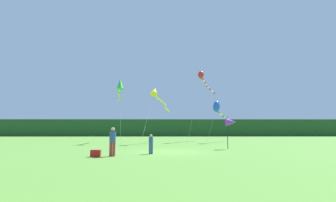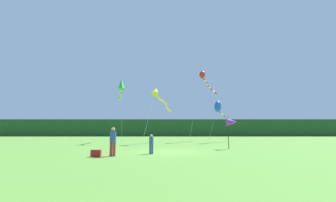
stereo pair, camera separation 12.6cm
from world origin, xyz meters
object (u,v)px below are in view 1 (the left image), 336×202
at_px(person_adult, 113,140).
at_px(banner_flag_pole, 231,122).
at_px(cooler_box, 96,153).
at_px(kite_red, 203,78).
at_px(person_child, 151,143).
at_px(kite_yellow, 157,94).
at_px(kite_green, 120,85).
at_px(kite_blue, 218,108).

bearing_deg(person_adult, banner_flag_pole, 32.38).
bearing_deg(cooler_box, kite_red, 63.92).
xyz_separation_m(cooler_box, kite_red, (9.68, 19.77, 9.15)).
relative_size(person_child, kite_yellow, 0.12).
height_order(cooler_box, kite_green, kite_green).
bearing_deg(kite_yellow, kite_blue, 13.88).
distance_m(banner_flag_pole, kite_red, 15.57).
xyz_separation_m(person_adult, kite_blue, (10.07, 15.83, 3.49)).
bearing_deg(kite_red, banner_flag_pole, -89.24).
bearing_deg(kite_green, banner_flag_pole, -38.26).
distance_m(person_adult, kite_blue, 19.08).
bearing_deg(cooler_box, person_child, 27.50).
bearing_deg(kite_yellow, banner_flag_pole, -50.48).
bearing_deg(kite_yellow, kite_red, 40.59).
distance_m(person_child, banner_flag_pole, 8.04).
relative_size(banner_flag_pole, kite_yellow, 0.26).
bearing_deg(person_adult, kite_green, 99.81).
relative_size(kite_green, kite_blue, 1.15).
height_order(person_child, banner_flag_pole, banner_flag_pole).
height_order(cooler_box, kite_red, kite_red).
height_order(person_adult, kite_green, kite_green).
xyz_separation_m(banner_flag_pole, kite_yellow, (-6.77, 8.21, 3.70)).
bearing_deg(kite_green, kite_blue, 5.07).
relative_size(person_child, banner_flag_pole, 0.47).
bearing_deg(kite_red, person_child, -109.67).
xyz_separation_m(person_adult, cooler_box, (-0.93, -0.26, -0.78)).
xyz_separation_m(person_child, kite_red, (6.47, 18.10, 8.62)).
bearing_deg(person_adult, person_child, 31.89).
xyz_separation_m(cooler_box, kite_yellow, (3.09, 14.13, 5.75)).
xyz_separation_m(person_child, banner_flag_pole, (6.65, 4.25, 1.53)).
relative_size(cooler_box, kite_blue, 0.08).
relative_size(kite_green, kite_yellow, 0.77).
relative_size(kite_red, kite_yellow, 0.97).
xyz_separation_m(person_adult, banner_flag_pole, (8.93, 5.66, 1.28)).
distance_m(cooler_box, kite_yellow, 15.56).
bearing_deg(kite_blue, person_adult, -122.46).
bearing_deg(person_child, kite_blue, 61.60).
distance_m(kite_green, kite_red, 12.45).
bearing_deg(banner_flag_pole, kite_red, 90.76).
bearing_deg(person_adult, kite_yellow, 81.17).
relative_size(person_child, kite_red, 0.13).
distance_m(person_adult, kite_green, 16.18).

